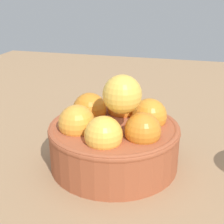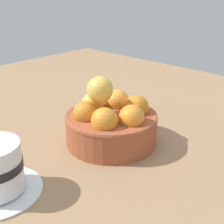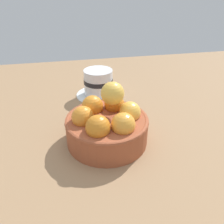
# 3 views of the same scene
# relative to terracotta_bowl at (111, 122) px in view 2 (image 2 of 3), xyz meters

# --- Properties ---
(ground_plane) EXTENTS (1.38, 1.15, 0.05)m
(ground_plane) POSITION_rel_terracotta_bowl_xyz_m (0.00, 0.00, -0.07)
(ground_plane) COLOR #997551
(terracotta_bowl) EXTENTS (0.17, 0.17, 0.13)m
(terracotta_bowl) POSITION_rel_terracotta_bowl_xyz_m (0.00, 0.00, 0.00)
(terracotta_bowl) COLOR #9E4C2D
(terracotta_bowl) RESTS_ON ground_plane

